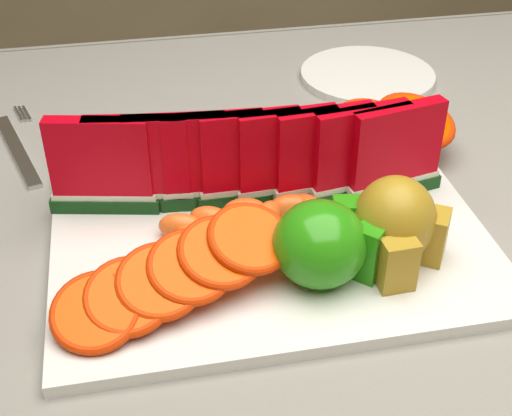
% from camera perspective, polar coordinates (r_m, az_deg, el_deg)
% --- Properties ---
extents(table, '(1.40, 0.90, 0.75)m').
position_cam_1_polar(table, '(0.76, 6.72, -7.80)').
color(table, '#53341F').
rests_on(table, ground).
extents(tablecloth, '(1.53, 1.03, 0.20)m').
position_cam_1_polar(tablecloth, '(0.72, 7.06, -4.17)').
color(tablecloth, gray).
rests_on(tablecloth, table).
extents(platter, '(0.40, 0.30, 0.01)m').
position_cam_1_polar(platter, '(0.67, 1.10, -2.36)').
color(platter, silver).
rests_on(platter, tablecloth).
extents(apple_cluster, '(0.12, 0.10, 0.07)m').
position_cam_1_polar(apple_cluster, '(0.60, 5.73, -2.79)').
color(apple_cluster, '#3F881D').
rests_on(apple_cluster, platter).
extents(pear_cluster, '(0.10, 0.10, 0.08)m').
position_cam_1_polar(pear_cluster, '(0.62, 11.23, -1.21)').
color(pear_cluster, '#A5711B').
rests_on(pear_cluster, platter).
extents(side_plate, '(0.23, 0.23, 0.01)m').
position_cam_1_polar(side_plate, '(0.99, 8.90, 10.44)').
color(side_plate, silver).
rests_on(side_plate, tablecloth).
extents(fork, '(0.06, 0.19, 0.00)m').
position_cam_1_polar(fork, '(0.86, -18.52, 4.70)').
color(fork, silver).
rests_on(fork, tablecloth).
extents(watermelon_row, '(0.39, 0.07, 0.10)m').
position_cam_1_polar(watermelon_row, '(0.68, -0.45, 3.77)').
color(watermelon_row, '#0F390A').
rests_on(watermelon_row, platter).
extents(orange_fan_front, '(0.22, 0.13, 0.06)m').
position_cam_1_polar(orange_fan_front, '(0.58, -6.45, -5.23)').
color(orange_fan_front, '#D34D00').
rests_on(orange_fan_front, platter).
extents(orange_fan_back, '(0.40, 0.12, 0.05)m').
position_cam_1_polar(orange_fan_back, '(0.76, 2.46, 5.40)').
color(orange_fan_back, '#D34D00').
rests_on(orange_fan_back, platter).
extents(tangerine_segments, '(0.16, 0.07, 0.03)m').
position_cam_1_polar(tangerine_segments, '(0.66, -0.97, -0.84)').
color(tangerine_segments, '#D65A00').
rests_on(tangerine_segments, platter).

